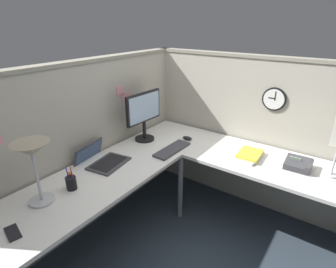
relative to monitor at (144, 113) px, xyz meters
name	(u,v)px	position (x,y,z in m)	size (l,w,h in m)	color
ground_plane	(185,231)	(-0.20, -0.64, -1.02)	(6.80, 6.80, 0.00)	#2D3842
cubicle_wall_back	(86,148)	(-0.57, 0.23, -0.23)	(2.57, 0.12, 1.58)	#A8A393
cubicle_wall_right	(253,133)	(0.67, -0.90, -0.23)	(0.12, 2.37, 1.58)	#A8A393
desk	(182,184)	(-0.35, -0.69, -0.39)	(2.35, 2.15, 0.73)	silver
monitor	(144,113)	(0.00, 0.00, 0.00)	(0.46, 0.20, 0.50)	black
laptop	(100,159)	(-0.60, 0.01, -0.27)	(0.39, 0.43, 0.22)	#38383D
keyboard	(172,149)	(-0.05, -0.38, -0.28)	(0.43, 0.14, 0.02)	#38383D
computer_mouse	(187,138)	(0.25, -0.36, -0.28)	(0.06, 0.10, 0.03)	black
desk_lamp_dome	(32,154)	(-1.21, -0.09, 0.07)	(0.24, 0.24, 0.44)	#B7BABF
pen_cup	(71,183)	(-1.00, -0.14, -0.24)	(0.08, 0.08, 0.18)	black
cell_phone	(13,233)	(-1.48, -0.24, -0.29)	(0.07, 0.14, 0.01)	black
office_phone	(299,165)	(0.29, -1.43, -0.26)	(0.19, 0.21, 0.11)	#38383D
book_stack	(249,155)	(0.24, -1.02, -0.27)	(0.30, 0.23, 0.04)	silver
wall_clock	(274,99)	(0.61, -1.08, 0.18)	(0.04, 0.22, 0.22)	black
pinned_note_middle	(120,91)	(-0.13, 0.18, 0.23)	(0.09, 0.00, 0.09)	pink
pinned_note_rightmost	(126,96)	(-0.06, 0.18, 0.15)	(0.11, 0.00, 0.07)	pink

